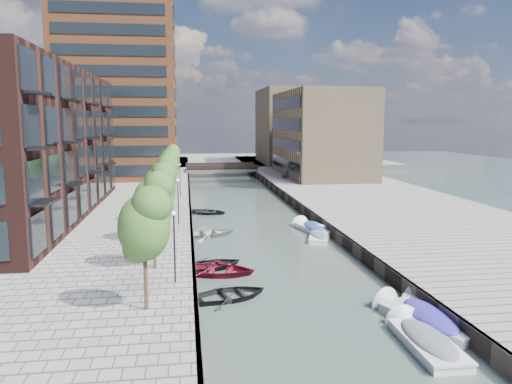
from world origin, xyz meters
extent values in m
plane|color=#38473F|center=(0.00, 40.00, 0.00)|extent=(300.00, 300.00, 0.00)
cube|color=gray|center=(16.00, 40.00, 0.50)|extent=(20.00, 140.00, 1.00)
cube|color=#332823|center=(-6.10, 40.00, 0.50)|extent=(0.25, 140.00, 1.00)
cube|color=#332823|center=(6.10, 40.00, 0.50)|extent=(0.25, 140.00, 1.00)
cube|color=gray|center=(0.00, 100.00, 0.50)|extent=(80.00, 40.00, 1.00)
cube|color=black|center=(-20.00, 30.00, 8.00)|extent=(8.00, 38.00, 14.00)
cube|color=brown|center=(-17.00, 65.00, 16.00)|extent=(18.00, 18.00, 30.00)
cube|color=#9B825F|center=(16.00, 62.00, 8.00)|extent=(12.00, 25.00, 14.00)
cube|color=#9B825F|center=(16.00, 88.00, 9.00)|extent=(12.00, 20.00, 16.00)
cube|color=gray|center=(0.00, 72.00, 1.30)|extent=(13.00, 6.00, 0.60)
cube|color=#332823|center=(0.00, 69.20, 1.90)|extent=(13.00, 0.40, 0.80)
cube|color=#332823|center=(0.00, 74.80, 1.90)|extent=(13.00, 0.40, 0.80)
cylinder|color=#382619|center=(-8.50, 4.00, 2.60)|extent=(0.20, 0.20, 3.20)
ellipsoid|color=#2B511E|center=(-8.50, 4.00, 5.33)|extent=(2.50, 2.50, 3.25)
cylinder|color=#382619|center=(-8.50, 11.00, 2.60)|extent=(0.20, 0.20, 3.20)
ellipsoid|color=#2B511E|center=(-8.50, 11.00, 5.33)|extent=(2.50, 2.50, 3.25)
cylinder|color=#382619|center=(-8.50, 18.00, 2.60)|extent=(0.20, 0.20, 3.20)
ellipsoid|color=#2B511E|center=(-8.50, 18.00, 5.33)|extent=(2.50, 2.50, 3.25)
cylinder|color=#382619|center=(-8.50, 25.00, 2.60)|extent=(0.20, 0.20, 3.20)
ellipsoid|color=#2B511E|center=(-8.50, 25.00, 5.33)|extent=(2.50, 2.50, 3.25)
cylinder|color=#382619|center=(-8.50, 32.00, 2.60)|extent=(0.20, 0.20, 3.20)
ellipsoid|color=#2B511E|center=(-8.50, 32.00, 5.33)|extent=(2.50, 2.50, 3.25)
cylinder|color=#382619|center=(-8.50, 39.00, 2.60)|extent=(0.20, 0.20, 3.20)
ellipsoid|color=#2B511E|center=(-8.50, 39.00, 5.33)|extent=(2.50, 2.50, 3.25)
cylinder|color=#382619|center=(-8.50, 46.00, 2.60)|extent=(0.20, 0.20, 3.20)
ellipsoid|color=#2B511E|center=(-8.50, 46.00, 5.33)|extent=(2.50, 2.50, 3.25)
cylinder|color=black|center=(-7.20, 8.00, 3.00)|extent=(0.10, 0.10, 4.00)
sphere|color=#FFF2CC|center=(-7.20, 8.00, 5.00)|extent=(0.24, 0.24, 0.24)
cylinder|color=black|center=(-7.20, 24.00, 3.00)|extent=(0.10, 0.10, 4.00)
sphere|color=#FFF2CC|center=(-7.20, 24.00, 5.00)|extent=(0.24, 0.24, 0.24)
cylinder|color=black|center=(-7.20, 40.00, 3.00)|extent=(0.10, 0.10, 4.00)
sphere|color=#FFF2CC|center=(-7.20, 40.00, 5.00)|extent=(0.24, 0.24, 0.24)
imported|color=black|center=(-4.10, 7.63, 0.00)|extent=(5.25, 4.41, 0.93)
imported|color=black|center=(-4.88, 13.68, 0.00)|extent=(5.42, 4.67, 0.94)
imported|color=maroon|center=(-4.59, 12.29, 0.00)|extent=(6.00, 5.01, 1.07)
imported|color=#B7B7B5|center=(-4.56, 23.48, 0.00)|extent=(5.93, 5.10, 1.03)
imported|color=black|center=(-4.27, 34.36, 0.00)|extent=(5.23, 4.63, 0.90)
cube|color=beige|center=(5.40, 2.41, 0.06)|extent=(3.68, 5.53, 0.73)
cube|color=beige|center=(5.40, 2.41, 0.45)|extent=(3.81, 5.67, 0.11)
cone|color=beige|center=(4.45, 4.82, 0.11)|extent=(2.16, 1.65, 1.92)
ellipsoid|color=#29229E|center=(5.40, 2.41, 0.51)|extent=(3.41, 5.07, 0.63)
cube|color=white|center=(4.08, 0.00, 0.05)|extent=(1.91, 4.87, 0.68)
cube|color=white|center=(4.08, 0.00, 0.42)|extent=(2.00, 4.98, 0.10)
cone|color=white|center=(4.15, 2.41, 0.10)|extent=(1.81, 0.99, 1.78)
ellipsoid|color=slate|center=(4.08, 0.00, 0.47)|extent=(1.80, 4.45, 0.59)
cube|color=#BCBDBB|center=(5.29, 3.04, 0.05)|extent=(3.81, 5.35, 0.71)
cube|color=#BCBDBB|center=(5.29, 3.04, 0.44)|extent=(3.93, 5.49, 0.11)
cone|color=#BCBDBB|center=(6.34, 5.33, 0.11)|extent=(2.10, 1.68, 1.86)
cube|color=white|center=(5.14, 23.97, 0.05)|extent=(2.91, 5.19, 0.69)
cube|color=white|center=(5.14, 23.97, 0.43)|extent=(3.02, 5.31, 0.11)
cone|color=white|center=(4.57, 26.35, 0.11)|extent=(1.99, 1.36, 1.81)
ellipsoid|color=navy|center=(5.14, 23.97, 0.48)|extent=(2.71, 4.75, 0.60)
cube|color=white|center=(4.76, 20.98, 0.04)|extent=(2.66, 4.32, 0.57)
cube|color=white|center=(4.76, 20.98, 0.35)|extent=(2.75, 4.43, 0.09)
cone|color=white|center=(5.37, 22.91, 0.09)|extent=(1.67, 1.21, 1.50)
ellipsoid|color=slate|center=(4.76, 20.98, 0.40)|extent=(2.47, 3.96, 0.49)
imported|color=#9FA2A3|center=(10.16, 60.95, 1.70)|extent=(2.53, 4.35, 1.39)
camera|label=1|loc=(-6.47, -19.77, 10.09)|focal=35.00mm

